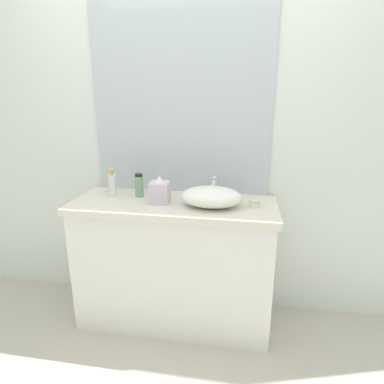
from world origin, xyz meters
The scene contains 10 objects.
ground_plane centered at (0.00, 0.00, -0.01)m, with size 6.00×6.00×0.02m, color #BAB3A5.
bathroom_wall_rear centered at (0.00, 0.73, 1.30)m, with size 6.00×0.06×2.60m, color silver.
vanity_counter centered at (-0.06, 0.43, 0.44)m, with size 1.32×0.52×0.88m.
wall_mirror_panel centered at (-0.06, 0.69, 1.50)m, with size 1.21×0.01×1.24m, color #B2BCC6.
sink_basin centered at (0.19, 0.39, 0.94)m, with size 0.38×0.27×0.12m, color white.
faucet centered at (0.19, 0.54, 0.96)m, with size 0.03×0.13×0.15m.
soap_dispenser centered at (-0.49, 0.50, 0.96)m, with size 0.05×0.05×0.20m.
lotion_bottle centered at (-0.31, 0.51, 0.95)m, with size 0.06×0.06×0.16m.
tissue_box centered at (-0.14, 0.41, 0.95)m, with size 0.13×0.13×0.17m.
candle_jar centered at (0.46, 0.42, 0.90)m, with size 0.06×0.06×0.05m, color silver.
Camera 1 is at (0.40, -1.51, 1.55)m, focal length 30.60 mm.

